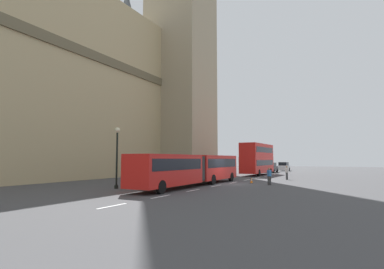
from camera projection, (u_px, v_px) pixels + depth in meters
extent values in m
plane|color=#424244|center=(226.00, 184.00, 30.44)|extent=(160.00, 160.00, 0.00)
cube|color=silver|center=(112.00, 206.00, 16.11)|extent=(2.20, 0.16, 0.01)
cube|color=silver|center=(161.00, 197.00, 20.14)|extent=(2.20, 0.16, 0.01)
cube|color=silver|center=(193.00, 190.00, 24.17)|extent=(2.20, 0.16, 0.01)
cube|color=silver|center=(216.00, 186.00, 28.20)|extent=(2.20, 0.16, 0.01)
cube|color=silver|center=(234.00, 182.00, 32.23)|extent=(2.20, 0.16, 0.01)
cube|color=silver|center=(247.00, 180.00, 36.27)|extent=(2.20, 0.16, 0.01)
cube|color=silver|center=(258.00, 178.00, 40.30)|extent=(2.20, 0.16, 0.01)
cube|color=silver|center=(267.00, 176.00, 44.33)|extent=(2.20, 0.16, 0.01)
cube|color=silver|center=(274.00, 175.00, 48.36)|extent=(2.20, 0.16, 0.01)
cube|color=tan|center=(181.00, 23.00, 56.03)|extent=(10.09, 10.09, 55.89)
cone|color=#474C51|center=(127.00, 5.00, 48.62)|extent=(2.40, 2.40, 4.81)
cube|color=red|center=(212.00, 167.00, 32.37)|extent=(8.10, 2.50, 2.50)
cube|color=black|center=(212.00, 163.00, 32.41)|extent=(7.46, 2.54, 0.90)
cube|color=red|center=(167.00, 170.00, 24.48)|extent=(8.10, 2.50, 2.50)
cube|color=black|center=(167.00, 164.00, 24.52)|extent=(7.46, 2.54, 0.90)
cylinder|color=#2D2D2D|center=(193.00, 168.00, 28.43)|extent=(2.38, 2.38, 2.25)
cylinder|color=black|center=(231.00, 177.00, 34.02)|extent=(1.00, 0.30, 1.00)
cylinder|color=black|center=(213.00, 180.00, 29.61)|extent=(1.00, 0.30, 1.00)
cylinder|color=black|center=(161.00, 187.00, 21.72)|extent=(1.00, 0.30, 1.00)
cube|color=red|center=(258.00, 165.00, 47.43)|extent=(10.69, 2.50, 2.40)
cube|color=black|center=(258.00, 163.00, 47.46)|extent=(9.62, 2.54, 0.84)
cube|color=red|center=(257.00, 151.00, 47.61)|extent=(10.47, 2.50, 2.10)
cube|color=black|center=(257.00, 150.00, 47.62)|extent=(9.62, 2.54, 0.84)
cylinder|color=black|center=(270.00, 171.00, 49.80)|extent=(1.00, 0.30, 1.00)
cylinder|color=black|center=(259.00, 173.00, 43.81)|extent=(1.00, 0.30, 1.00)
cube|color=black|center=(271.00, 169.00, 55.84)|extent=(4.40, 1.80, 0.90)
cube|color=black|center=(270.00, 165.00, 55.73)|extent=(2.46, 1.66, 0.70)
cylinder|color=black|center=(277.00, 171.00, 56.66)|extent=(0.64, 0.30, 0.64)
cylinder|color=black|center=(273.00, 171.00, 54.19)|extent=(0.64, 0.30, 0.64)
cube|color=#B7B7BC|center=(284.00, 168.00, 64.19)|extent=(4.40, 1.80, 0.90)
cube|color=black|center=(284.00, 164.00, 64.08)|extent=(2.46, 1.66, 0.70)
cylinder|color=black|center=(289.00, 169.00, 65.01)|extent=(0.64, 0.30, 0.64)
cylinder|color=black|center=(286.00, 170.00, 62.54)|extent=(0.64, 0.30, 0.64)
cube|color=black|center=(252.00, 183.00, 31.29)|extent=(0.36, 0.36, 0.03)
cone|color=orange|center=(251.00, 180.00, 31.31)|extent=(0.28, 0.28, 0.55)
cylinder|color=white|center=(251.00, 180.00, 31.32)|extent=(0.17, 0.17, 0.08)
cube|color=black|center=(269.00, 179.00, 36.92)|extent=(0.36, 0.36, 0.03)
cone|color=orange|center=(269.00, 177.00, 36.94)|extent=(0.28, 0.28, 0.55)
cylinder|color=white|center=(269.00, 177.00, 36.94)|extent=(0.17, 0.17, 0.08)
cylinder|color=black|center=(116.00, 187.00, 25.66)|extent=(0.32, 0.32, 0.30)
cylinder|color=black|center=(117.00, 160.00, 25.85)|extent=(0.16, 0.16, 4.80)
sphere|color=beige|center=(117.00, 130.00, 26.06)|extent=(0.44, 0.44, 0.44)
cylinder|color=#333333|center=(268.00, 181.00, 29.03)|extent=(0.16, 0.16, 0.86)
cylinder|color=#333333|center=(270.00, 181.00, 29.09)|extent=(0.16, 0.16, 0.86)
cube|color=#3372B2|center=(269.00, 173.00, 29.12)|extent=(0.45, 0.45, 0.60)
sphere|color=#936B4C|center=(269.00, 169.00, 29.15)|extent=(0.22, 0.22, 0.22)
cylinder|color=#333333|center=(287.00, 176.00, 36.73)|extent=(0.16, 0.16, 0.86)
cylinder|color=#333333|center=(287.00, 176.00, 36.87)|extent=(0.16, 0.16, 0.86)
cube|color=silver|center=(287.00, 170.00, 36.86)|extent=(0.33, 0.44, 0.60)
sphere|color=#936B4C|center=(287.00, 167.00, 36.89)|extent=(0.22, 0.22, 0.22)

